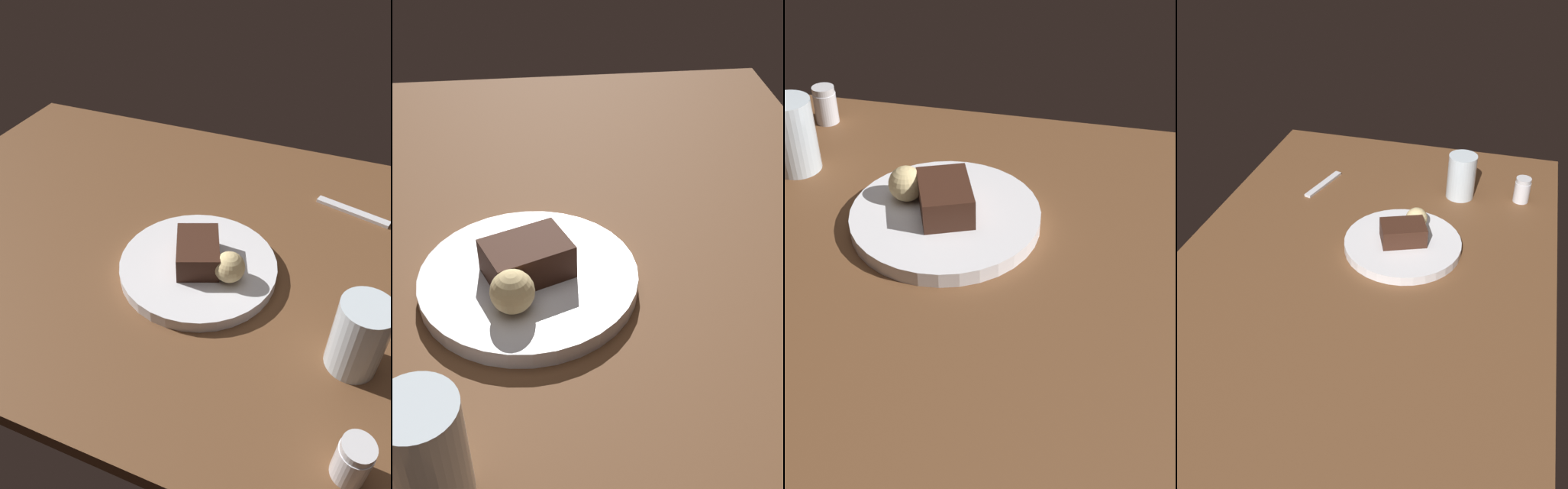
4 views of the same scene
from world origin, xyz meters
TOP-DOWN VIEW (x-y plane):
  - dining_table at (0.00, 0.00)cm, footprint 120.00×84.00cm
  - dessert_plate at (-5.81, 7.48)cm, footprint 26.86×26.86cm
  - chocolate_cake_slice at (-5.75, 7.50)cm, footprint 10.21×11.84cm
  - bread_roll at (-11.91, 9.31)cm, footprint 5.11×5.11cm
  - water_glass at (-32.71, 16.77)cm, footprint 7.30×7.30cm

SIDE VIEW (x-z plane):
  - dining_table at x=0.00cm, z-range 0.00..3.00cm
  - dessert_plate at x=-5.81cm, z-range 3.00..5.19cm
  - chocolate_cake_slice at x=-5.75cm, z-range 5.19..9.71cm
  - bread_roll at x=-11.91cm, z-range 5.19..10.30cm
  - water_glass at x=-32.71cm, z-range 3.00..14.79cm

